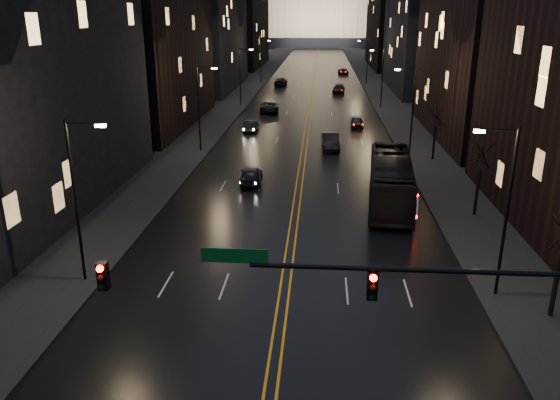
% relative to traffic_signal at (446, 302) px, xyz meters
% --- Properties ---
extents(road, '(20.00, 320.00, 0.02)m').
position_rel_traffic_signal_xyz_m(road, '(-5.91, 130.00, -5.09)').
color(road, black).
rests_on(road, ground).
extents(sidewalk_left, '(8.00, 320.00, 0.16)m').
position_rel_traffic_signal_xyz_m(sidewalk_left, '(-19.91, 130.00, -5.02)').
color(sidewalk_left, black).
rests_on(sidewalk_left, ground).
extents(sidewalk_right, '(8.00, 320.00, 0.16)m').
position_rel_traffic_signal_xyz_m(sidewalk_right, '(8.09, 130.00, -5.02)').
color(sidewalk_right, black).
rests_on(sidewalk_right, ground).
extents(center_line, '(0.62, 320.00, 0.01)m').
position_rel_traffic_signal_xyz_m(center_line, '(-5.91, 130.00, -5.08)').
color(center_line, orange).
rests_on(center_line, road).
extents(building_left_near, '(12.00, 28.00, 22.00)m').
position_rel_traffic_signal_xyz_m(building_left_near, '(-26.91, 22.00, 5.90)').
color(building_left_near, black).
rests_on(building_left_near, ground).
extents(building_left_mid, '(12.00, 30.00, 28.00)m').
position_rel_traffic_signal_xyz_m(building_left_mid, '(-26.91, 54.00, 8.90)').
color(building_left_mid, black).
rests_on(building_left_mid, ground).
extents(building_left_far, '(12.00, 34.00, 20.00)m').
position_rel_traffic_signal_xyz_m(building_left_far, '(-26.91, 92.00, 4.90)').
color(building_left_far, black).
rests_on(building_left_far, ground).
extents(building_left_dist, '(12.00, 40.00, 24.00)m').
position_rel_traffic_signal_xyz_m(building_left_dist, '(-26.91, 140.00, 6.90)').
color(building_left_dist, black).
rests_on(building_left_dist, ground).
extents(building_right_mid, '(12.00, 34.00, 26.00)m').
position_rel_traffic_signal_xyz_m(building_right_mid, '(15.09, 92.00, 7.90)').
color(building_right_mid, black).
rests_on(building_right_mid, ground).
extents(building_right_dist, '(12.00, 40.00, 22.00)m').
position_rel_traffic_signal_xyz_m(building_right_dist, '(15.09, 140.00, 5.90)').
color(building_right_dist, black).
rests_on(building_right_dist, ground).
extents(capitol, '(90.00, 50.00, 58.50)m').
position_rel_traffic_signal_xyz_m(capitol, '(-5.91, 250.00, 12.05)').
color(capitol, black).
rests_on(capitol, ground).
extents(traffic_signal, '(17.29, 0.45, 7.00)m').
position_rel_traffic_signal_xyz_m(traffic_signal, '(0.00, 0.00, 0.00)').
color(traffic_signal, black).
rests_on(traffic_signal, ground).
extents(streetlamp_right_near, '(2.13, 0.25, 9.00)m').
position_rel_traffic_signal_xyz_m(streetlamp_right_near, '(4.91, 10.00, -0.02)').
color(streetlamp_right_near, black).
rests_on(streetlamp_right_near, ground).
extents(streetlamp_left_near, '(2.13, 0.25, 9.00)m').
position_rel_traffic_signal_xyz_m(streetlamp_left_near, '(-16.72, 10.00, -0.02)').
color(streetlamp_left_near, black).
rests_on(streetlamp_left_near, ground).
extents(streetlamp_right_mid, '(2.13, 0.25, 9.00)m').
position_rel_traffic_signal_xyz_m(streetlamp_right_mid, '(4.91, 40.00, -0.02)').
color(streetlamp_right_mid, black).
rests_on(streetlamp_right_mid, ground).
extents(streetlamp_left_mid, '(2.13, 0.25, 9.00)m').
position_rel_traffic_signal_xyz_m(streetlamp_left_mid, '(-16.72, 40.00, -0.02)').
color(streetlamp_left_mid, black).
rests_on(streetlamp_left_mid, ground).
extents(streetlamp_right_far, '(2.13, 0.25, 9.00)m').
position_rel_traffic_signal_xyz_m(streetlamp_right_far, '(4.91, 70.00, -0.02)').
color(streetlamp_right_far, black).
rests_on(streetlamp_right_far, ground).
extents(streetlamp_left_far, '(2.13, 0.25, 9.00)m').
position_rel_traffic_signal_xyz_m(streetlamp_left_far, '(-16.72, 70.00, -0.02)').
color(streetlamp_left_far, black).
rests_on(streetlamp_left_far, ground).
extents(streetlamp_right_dist, '(2.13, 0.25, 9.00)m').
position_rel_traffic_signal_xyz_m(streetlamp_right_dist, '(4.91, 100.00, -0.02)').
color(streetlamp_right_dist, black).
rests_on(streetlamp_right_dist, ground).
extents(streetlamp_left_dist, '(2.13, 0.25, 9.00)m').
position_rel_traffic_signal_xyz_m(streetlamp_left_dist, '(-16.72, 100.00, -0.02)').
color(streetlamp_left_dist, black).
rests_on(streetlamp_left_dist, ground).
extents(tree_right_mid, '(2.40, 2.40, 6.65)m').
position_rel_traffic_signal_xyz_m(tree_right_mid, '(7.09, 22.00, -0.58)').
color(tree_right_mid, black).
rests_on(tree_right_mid, ground).
extents(tree_right_far, '(2.40, 2.40, 6.65)m').
position_rel_traffic_signal_xyz_m(tree_right_far, '(7.09, 38.00, -0.58)').
color(tree_right_far, black).
rests_on(tree_right_far, ground).
extents(bus, '(4.30, 13.34, 3.65)m').
position_rel_traffic_signal_xyz_m(bus, '(1.28, 24.64, -3.28)').
color(bus, black).
rests_on(bus, ground).
extents(oncoming_car_a, '(2.12, 4.67, 1.56)m').
position_rel_traffic_signal_xyz_m(oncoming_car_a, '(-10.06, 28.84, -4.32)').
color(oncoming_car_a, black).
rests_on(oncoming_car_a, ground).
extents(oncoming_car_b, '(1.55, 4.32, 1.42)m').
position_rel_traffic_signal_xyz_m(oncoming_car_b, '(-12.85, 50.67, -4.39)').
color(oncoming_car_b, black).
rests_on(oncoming_car_b, ground).
extents(oncoming_car_c, '(2.85, 5.74, 1.56)m').
position_rel_traffic_signal_xyz_m(oncoming_car_c, '(-11.85, 65.28, -4.32)').
color(oncoming_car_c, black).
rests_on(oncoming_car_c, ground).
extents(oncoming_car_d, '(2.60, 5.65, 1.60)m').
position_rel_traffic_signal_xyz_m(oncoming_car_d, '(-12.53, 97.05, -4.30)').
color(oncoming_car_d, black).
rests_on(oncoming_car_d, ground).
extents(receding_car_a, '(2.02, 5.30, 1.72)m').
position_rel_traffic_signal_xyz_m(receding_car_a, '(-3.08, 42.06, -4.24)').
color(receding_car_a, black).
rests_on(receding_car_a, ground).
extents(receding_car_b, '(1.77, 4.06, 1.36)m').
position_rel_traffic_signal_xyz_m(receding_car_b, '(0.54, 54.49, -4.42)').
color(receding_car_b, black).
rests_on(receding_car_b, ground).
extents(receding_car_c, '(2.55, 5.33, 1.50)m').
position_rel_traffic_signal_xyz_m(receding_car_c, '(-0.98, 86.69, -4.35)').
color(receding_car_c, black).
rests_on(receding_car_c, ground).
extents(receding_car_d, '(2.50, 5.06, 1.38)m').
position_rel_traffic_signal_xyz_m(receding_car_d, '(1.01, 120.03, -4.41)').
color(receding_car_d, black).
rests_on(receding_car_d, ground).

